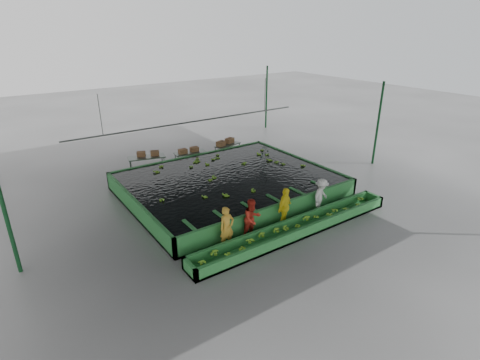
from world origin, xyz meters
TOP-DOWN VIEW (x-y plane):
  - ground at (0.00, 0.00)m, footprint 80.00×80.00m
  - shed_roof at (0.00, 0.00)m, footprint 20.00×22.00m
  - shed_posts at (0.00, 0.00)m, footprint 20.00×22.00m
  - flotation_tank at (0.00, 1.50)m, footprint 10.00×8.00m
  - tank_water at (0.00, 1.50)m, footprint 9.70×7.70m
  - sorting_trough at (0.00, -3.60)m, footprint 10.00×1.00m
  - cableway_rail at (0.00, 5.00)m, footprint 0.08×0.08m
  - rail_hanger_left at (-5.00, 5.00)m, footprint 0.04×0.04m
  - rail_hanger_right at (5.00, 5.00)m, footprint 0.04×0.04m
  - worker_a at (-2.90, -2.80)m, footprint 0.62×0.41m
  - worker_b at (-1.70, -2.80)m, footprint 0.88×0.71m
  - worker_c at (0.01, -2.80)m, footprint 1.11×0.78m
  - worker_d at (2.17, -2.80)m, footprint 1.21×0.94m
  - packing_table_left at (-2.35, 6.60)m, footprint 2.21×1.30m
  - packing_table_mid at (0.22, 6.11)m, footprint 1.98×1.04m
  - packing_table_right at (3.01, 6.25)m, footprint 1.95×1.19m
  - box_stack_left at (-2.22, 6.68)m, footprint 1.29×0.81m
  - box_stack_mid at (0.13, 6.13)m, footprint 1.26×0.36m
  - box_stack_right at (2.90, 6.34)m, footprint 1.48×0.80m
  - floating_bananas at (0.00, 2.30)m, footprint 9.15×6.24m
  - trough_bananas at (0.00, -3.60)m, footprint 9.22×0.61m

SIDE VIEW (x-z plane):
  - ground at x=0.00m, z-range 0.00..0.00m
  - sorting_trough at x=0.00m, z-range 0.00..0.50m
  - trough_bananas at x=0.00m, z-range 0.34..0.46m
  - packing_table_right at x=3.01m, z-range 0.00..0.83m
  - packing_table_mid at x=0.22m, z-range 0.00..0.86m
  - flotation_tank at x=0.00m, z-range 0.00..0.90m
  - packing_table_left at x=-2.35m, z-range 0.00..0.94m
  - worker_d at x=2.17m, z-range 0.00..1.65m
  - box_stack_right at x=2.90m, z-range 0.68..0.98m
  - worker_a at x=-2.90m, z-range 0.00..1.70m
  - tank_water at x=0.00m, z-range 0.85..0.85m
  - floating_bananas at x=0.00m, z-range 0.79..0.91m
  - worker_b at x=-1.70m, z-range 0.00..1.71m
  - box_stack_mid at x=0.13m, z-range 0.73..1.00m
  - worker_c at x=0.01m, z-range 0.00..1.75m
  - box_stack_left at x=-2.22m, z-range 0.81..1.08m
  - shed_posts at x=0.00m, z-range 0.00..5.00m
  - cableway_rail at x=0.00m, z-range -4.00..10.00m
  - rail_hanger_left at x=-5.00m, z-range 3.00..5.00m
  - rail_hanger_right at x=5.00m, z-range 3.00..5.00m
  - shed_roof at x=0.00m, z-range 4.98..5.02m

